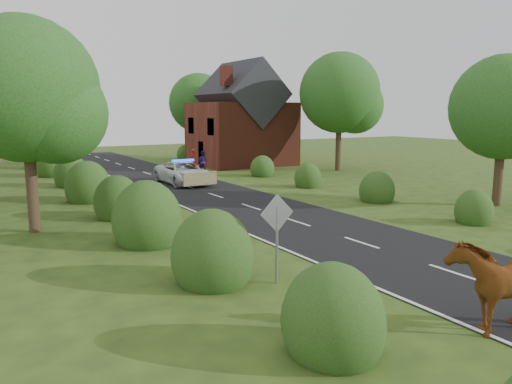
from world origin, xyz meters
TOP-DOWN VIEW (x-y plane):
  - ground at (0.00, 0.00)m, footprint 120.00×120.00m
  - road at (0.00, 15.00)m, footprint 6.00×70.00m
  - road_markings at (-1.60, 12.93)m, footprint 4.96×70.00m
  - hedgerow_left at (-6.51, 11.69)m, footprint 2.75×50.41m
  - hedgerow_right at (6.60, 11.21)m, footprint 2.10×45.78m
  - tree_left_a at (-9.75, 11.86)m, footprint 5.74×5.60m
  - tree_right_a at (11.23, 5.87)m, footprint 5.33×5.20m
  - tree_right_b at (14.29, 21.84)m, footprint 6.56×6.40m
  - tree_right_c at (9.27, 37.85)m, footprint 6.15×6.00m
  - road_sign at (-5.00, 2.00)m, footprint 1.06×0.08m
  - house at (9.49, 30.00)m, footprint 8.00×7.40m
  - cow at (-2.36, -2.85)m, footprint 2.50×1.47m
  - police_van at (0.25, 21.29)m, footprint 2.48×5.40m
  - pedestrian_red at (3.79, 27.79)m, footprint 0.76×0.75m
  - pedestrian_purple at (3.97, 26.33)m, footprint 1.06×1.03m

SIDE VIEW (x-z plane):
  - ground at x=0.00m, z-range 0.00..0.00m
  - road at x=0.00m, z-range 0.00..0.02m
  - road_markings at x=-1.60m, z-range 0.02..0.03m
  - hedgerow_right at x=6.60m, z-range -0.50..1.60m
  - police_van at x=0.25m, z-range -0.07..1.56m
  - hedgerow_left at x=-6.51m, z-range -0.75..2.25m
  - cow at x=-2.36m, z-range 0.00..1.70m
  - pedestrian_purple at x=3.97m, z-range 0.00..1.71m
  - pedestrian_red at x=3.79m, z-range 0.00..1.77m
  - road_sign at x=-5.00m, z-range 0.39..2.92m
  - house at x=9.49m, z-range -0.80..8.37m
  - tree_right_a at x=11.23m, z-range 0.96..8.52m
  - tree_left_a at x=-9.75m, z-range 1.15..9.53m
  - tree_right_c at x=9.27m, z-range 1.05..9.63m
  - tree_right_b at x=14.29m, z-range 1.24..10.64m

